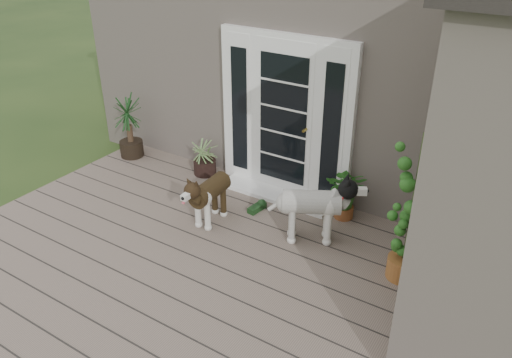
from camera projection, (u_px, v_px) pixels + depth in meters
The scene contains 14 objects.
deck at pixel (195, 285), 5.37m from camera, with size 6.20×4.60×0.12m, color #6B5B4C.
house_main at pixel (363, 57), 7.82m from camera, with size 7.40×4.00×3.10m, color #665E54.
door_unit at pixel (285, 117), 6.56m from camera, with size 1.90×0.14×2.15m, color white.
door_step at pixel (275, 194), 6.91m from camera, with size 1.60×0.40×0.05m, color white.
brindle_dog at pixel (210, 198), 6.21m from camera, with size 0.34×0.78×0.65m, color #3A2A15, non-canonical shape.
white_dog at pixel (311, 212), 5.84m from camera, with size 0.38×0.90×0.75m, color silver, non-canonical shape.
spider_plant at pixel (204, 156), 7.36m from camera, with size 0.55×0.55×0.58m, color #91A465, non-canonical shape.
yucca at pixel (129, 127), 7.80m from camera, with size 0.68×0.68×0.99m, color black, non-canonical shape.
herb_a at pixel (345, 195), 6.30m from camera, with size 0.50×0.50×0.64m, color #285C1A.
herb_b at pixel (422, 232), 5.60m from camera, with size 0.41×0.41×0.61m, color #275518.
herb_c at pixel (471, 232), 5.59m from camera, with size 0.41×0.41×0.64m, color #1F611B.
sapling at pixel (412, 208), 5.00m from camera, with size 0.51×0.51×1.72m, color #285618, non-canonical shape.
clog_left at pixel (257, 207), 6.57m from camera, with size 0.15×0.32×0.10m, color #153515, non-canonical shape.
clog_right at pixel (291, 205), 6.63m from camera, with size 0.13×0.27×0.08m, color black, non-canonical shape.
Camera 1 is at (2.80, -2.79, 3.60)m, focal length 35.61 mm.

